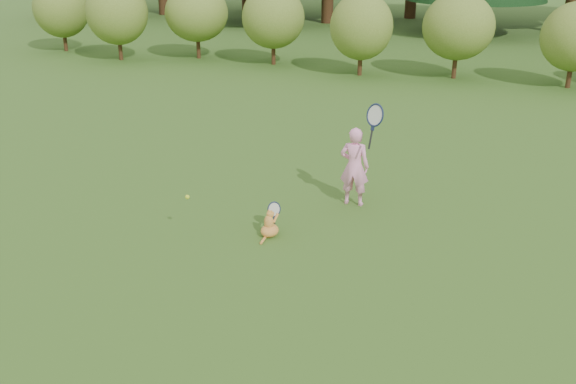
% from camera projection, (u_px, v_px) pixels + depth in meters
% --- Properties ---
extents(ground, '(100.00, 100.00, 0.00)m').
position_uv_depth(ground, '(255.00, 257.00, 8.91)').
color(ground, '#284E16').
rests_on(ground, ground).
extents(shrub_row, '(28.00, 3.00, 2.80)m').
position_uv_depth(shrub_row, '(413.00, 31.00, 19.77)').
color(shrub_row, '#566D22').
rests_on(shrub_row, ground).
extents(child, '(0.76, 0.48, 1.97)m').
position_uv_depth(child, '(355.00, 165.00, 10.42)').
color(child, '#FF98C5').
rests_on(child, ground).
extents(cat, '(0.40, 0.60, 0.58)m').
position_uv_depth(cat, '(270.00, 222.00, 9.47)').
color(cat, '#BF6624').
rests_on(cat, ground).
extents(tennis_ball, '(0.07, 0.07, 0.07)m').
position_uv_depth(tennis_ball, '(187.00, 197.00, 9.24)').
color(tennis_ball, '#B1DF1A').
rests_on(tennis_ball, ground).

